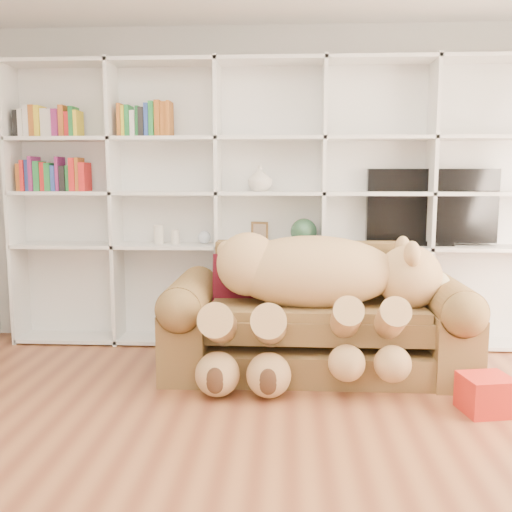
# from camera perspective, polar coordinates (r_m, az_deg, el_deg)

# --- Properties ---
(floor) EXTENTS (5.00, 5.00, 0.00)m
(floor) POSITION_cam_1_polar(r_m,az_deg,el_deg) (2.89, -0.18, -22.03)
(floor) COLOR brown
(floor) RESTS_ON ground
(wall_back) EXTENTS (5.00, 0.02, 2.70)m
(wall_back) POSITION_cam_1_polar(r_m,az_deg,el_deg) (5.00, 1.51, 6.95)
(wall_back) COLOR silver
(wall_back) RESTS_ON floor
(bookshelf) EXTENTS (4.43, 0.35, 2.40)m
(bookshelf) POSITION_cam_1_polar(r_m,az_deg,el_deg) (4.87, -1.38, 6.40)
(bookshelf) COLOR white
(bookshelf) RESTS_ON floor
(sofa) EXTENTS (2.20, 0.95, 0.93)m
(sofa) POSITION_cam_1_polar(r_m,az_deg,el_deg) (4.32, 5.99, -6.72)
(sofa) COLOR brown
(sofa) RESTS_ON floor
(teddy_bear) EXTENTS (1.78, 0.94, 1.03)m
(teddy_bear) POSITION_cam_1_polar(r_m,az_deg,el_deg) (4.06, 5.81, -3.15)
(teddy_bear) COLOR tan
(teddy_bear) RESTS_ON sofa
(throw_pillow) EXTENTS (0.37, 0.21, 0.39)m
(throw_pillow) POSITION_cam_1_polar(r_m,az_deg,el_deg) (4.41, -1.86, -2.28)
(throw_pillow) COLOR #520E14
(throw_pillow) RESTS_ON sofa
(gift_box) EXTENTS (0.33, 0.32, 0.23)m
(gift_box) POSITION_cam_1_polar(r_m,az_deg,el_deg) (3.87, 22.01, -12.70)
(gift_box) COLOR red
(gift_box) RESTS_ON floor
(tv) EXTENTS (1.08, 0.18, 0.64)m
(tv) POSITION_cam_1_polar(r_m,az_deg,el_deg) (5.00, 17.15, 4.64)
(tv) COLOR black
(tv) RESTS_ON bookshelf
(picture_frame) EXTENTS (0.15, 0.07, 0.18)m
(picture_frame) POSITION_cam_1_polar(r_m,az_deg,el_deg) (4.83, 0.37, 2.35)
(picture_frame) COLOR brown
(picture_frame) RESTS_ON bookshelf
(green_vase) EXTENTS (0.22, 0.22, 0.22)m
(green_vase) POSITION_cam_1_polar(r_m,az_deg,el_deg) (4.82, 4.80, 2.44)
(green_vase) COLOR #2C563B
(green_vase) RESTS_ON bookshelf
(figurine_tall) EXTENTS (0.09, 0.09, 0.16)m
(figurine_tall) POSITION_cam_1_polar(r_m,az_deg,el_deg) (4.95, -9.70, 2.14)
(figurine_tall) COLOR silver
(figurine_tall) RESTS_ON bookshelf
(figurine_short) EXTENTS (0.09, 0.09, 0.12)m
(figurine_short) POSITION_cam_1_polar(r_m,az_deg,el_deg) (4.92, -8.07, 1.89)
(figurine_short) COLOR silver
(figurine_short) RESTS_ON bookshelf
(snow_globe) EXTENTS (0.11, 0.11, 0.11)m
(snow_globe) POSITION_cam_1_polar(r_m,az_deg,el_deg) (4.88, -5.19, 1.89)
(snow_globe) COLOR silver
(snow_globe) RESTS_ON bookshelf
(shelf_vase) EXTENTS (0.21, 0.21, 0.21)m
(shelf_vase) POSITION_cam_1_polar(r_m,az_deg,el_deg) (4.80, 0.40, 7.75)
(shelf_vase) COLOR beige
(shelf_vase) RESTS_ON bookshelf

